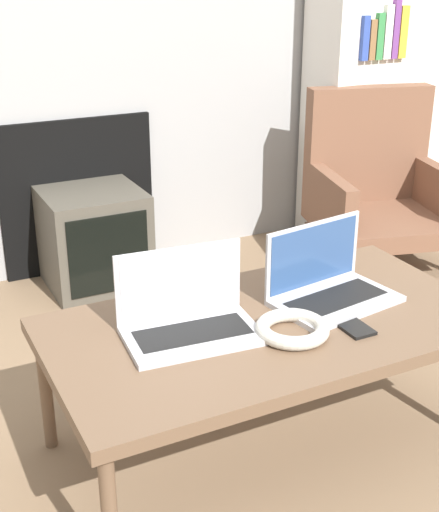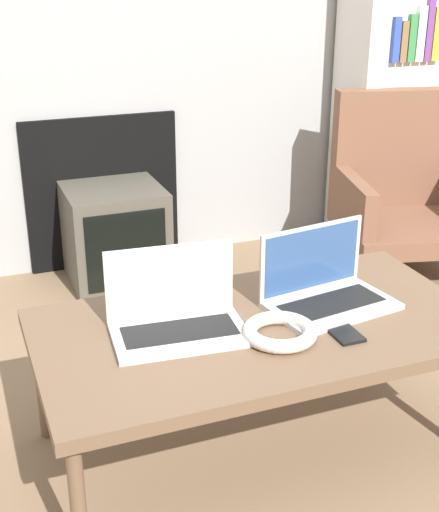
{
  "view_description": "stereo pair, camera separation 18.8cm",
  "coord_description": "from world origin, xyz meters",
  "px_view_note": "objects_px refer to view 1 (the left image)",
  "views": [
    {
      "loc": [
        -0.88,
        -1.19,
        1.31
      ],
      "look_at": [
        0.0,
        0.57,
        0.49
      ],
      "focal_mm": 50.0,
      "sensor_mm": 36.0,
      "label": 1
    },
    {
      "loc": [
        -0.71,
        -1.27,
        1.31
      ],
      "look_at": [
        0.0,
        0.57,
        0.49
      ],
      "focal_mm": 50.0,
      "sensor_mm": 36.0,
      "label": 2
    }
  ],
  "objects_px": {
    "laptop_left": "(188,315)",
    "headphones": "(292,329)",
    "phone": "(352,326)",
    "armchair": "(376,183)",
    "tv": "(94,239)",
    "laptop_right": "(327,284)"
  },
  "relations": [
    {
      "from": "laptop_right",
      "to": "armchair",
      "type": "height_order",
      "value": "armchair"
    },
    {
      "from": "phone",
      "to": "tv",
      "type": "relative_size",
      "value": 0.31
    },
    {
      "from": "headphones",
      "to": "phone",
      "type": "relative_size",
      "value": 1.5
    },
    {
      "from": "laptop_left",
      "to": "phone",
      "type": "height_order",
      "value": "laptop_left"
    },
    {
      "from": "headphones",
      "to": "laptop_left",
      "type": "bearing_deg",
      "value": 149.36
    },
    {
      "from": "laptop_right",
      "to": "tv",
      "type": "xyz_separation_m",
      "value": [
        -0.31,
        1.25,
        -0.24
      ]
    },
    {
      "from": "laptop_left",
      "to": "tv",
      "type": "height_order",
      "value": "laptop_left"
    },
    {
      "from": "tv",
      "to": "armchair",
      "type": "relative_size",
      "value": 0.54
    },
    {
      "from": "laptop_right",
      "to": "tv",
      "type": "relative_size",
      "value": 0.89
    },
    {
      "from": "laptop_left",
      "to": "phone",
      "type": "relative_size",
      "value": 2.82
    },
    {
      "from": "laptop_right",
      "to": "headphones",
      "type": "bearing_deg",
      "value": -154.26
    },
    {
      "from": "laptop_left",
      "to": "headphones",
      "type": "xyz_separation_m",
      "value": [
        0.23,
        -0.14,
        -0.03
      ]
    },
    {
      "from": "phone",
      "to": "laptop_right",
      "type": "bearing_deg",
      "value": 77.31
    },
    {
      "from": "laptop_left",
      "to": "headphones",
      "type": "height_order",
      "value": "laptop_left"
    },
    {
      "from": "tv",
      "to": "armchair",
      "type": "bearing_deg",
      "value": -12.79
    },
    {
      "from": "armchair",
      "to": "laptop_right",
      "type": "bearing_deg",
      "value": -119.7
    },
    {
      "from": "headphones",
      "to": "armchair",
      "type": "xyz_separation_m",
      "value": [
        1.14,
        1.1,
        -0.06
      ]
    },
    {
      "from": "laptop_left",
      "to": "phone",
      "type": "bearing_deg",
      "value": -18.47
    },
    {
      "from": "tv",
      "to": "laptop_right",
      "type": "bearing_deg",
      "value": -75.97
    },
    {
      "from": "laptop_right",
      "to": "laptop_left",
      "type": "bearing_deg",
      "value": 171.43
    },
    {
      "from": "headphones",
      "to": "armchair",
      "type": "height_order",
      "value": "armchair"
    },
    {
      "from": "phone",
      "to": "armchair",
      "type": "height_order",
      "value": "armchair"
    }
  ]
}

